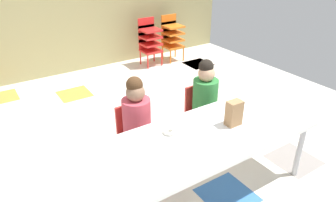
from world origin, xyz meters
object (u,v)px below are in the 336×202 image
at_px(paper_bag_brown, 234,113).
at_px(paper_plate_near_edge, 169,134).
at_px(kid_chair_red_stack, 149,39).
at_px(kid_chair_orange_stack, 172,35).
at_px(craft_table, 191,144).
at_px(seated_child_near_camera, 136,115).
at_px(seated_child_middle_seat, 205,94).
at_px(donut_powdered_on_plate, 169,131).

bearing_deg(paper_bag_brown, paper_plate_near_edge, 162.03).
relative_size(kid_chair_red_stack, kid_chair_orange_stack, 1.00).
height_order(craft_table, seated_child_near_camera, seated_child_near_camera).
relative_size(seated_child_near_camera, kid_chair_orange_stack, 1.15).
bearing_deg(kid_chair_red_stack, kid_chair_orange_stack, 0.00).
bearing_deg(kid_chair_red_stack, seated_child_near_camera, -122.66).
distance_m(craft_table, seated_child_near_camera, 0.64).
distance_m(craft_table, kid_chair_red_stack, 3.26).
relative_size(seated_child_middle_seat, paper_bag_brown, 4.17).
distance_m(craft_table, seated_child_middle_seat, 0.89).
xyz_separation_m(paper_plate_near_edge, donut_powdered_on_plate, (0.00, 0.00, 0.02)).
xyz_separation_m(kid_chair_orange_stack, donut_powdered_on_plate, (-1.91, -2.81, 0.14)).
height_order(seated_child_near_camera, donut_powdered_on_plate, seated_child_near_camera).
xyz_separation_m(seated_child_near_camera, kid_chair_red_stack, (1.51, 2.35, -0.10)).
height_order(seated_child_middle_seat, paper_plate_near_edge, seated_child_middle_seat).
height_order(craft_table, donut_powdered_on_plate, donut_powdered_on_plate).
bearing_deg(kid_chair_orange_stack, paper_bag_brown, -114.77).
bearing_deg(donut_powdered_on_plate, kid_chair_red_stack, 62.75).
relative_size(kid_chair_red_stack, paper_bag_brown, 3.64).
height_order(kid_chair_orange_stack, paper_bag_brown, kid_chair_orange_stack).
xyz_separation_m(seated_child_near_camera, paper_plate_near_edge, (0.06, -0.45, 0.02)).
height_order(seated_child_near_camera, seated_child_middle_seat, same).
bearing_deg(kid_chair_red_stack, seated_child_middle_seat, -106.71).
relative_size(seated_child_near_camera, donut_powdered_on_plate, 8.31).
relative_size(seated_child_middle_seat, paper_plate_near_edge, 5.10).
relative_size(kid_chair_orange_stack, paper_plate_near_edge, 4.44).
distance_m(seated_child_middle_seat, paper_plate_near_edge, 0.87).
xyz_separation_m(kid_chair_red_stack, paper_plate_near_edge, (-1.44, -2.81, 0.12)).
xyz_separation_m(craft_table, seated_child_middle_seat, (0.64, 0.62, 0.03)).
height_order(paper_plate_near_edge, donut_powdered_on_plate, donut_powdered_on_plate).
bearing_deg(seated_child_middle_seat, paper_plate_near_edge, -148.42).
bearing_deg(kid_chair_orange_stack, seated_child_near_camera, -129.94).
height_order(seated_child_middle_seat, donut_powdered_on_plate, seated_child_middle_seat).
bearing_deg(kid_chair_orange_stack, kid_chair_red_stack, 180.00).
xyz_separation_m(seated_child_near_camera, kid_chair_orange_stack, (1.97, 2.35, -0.10)).
distance_m(kid_chair_orange_stack, paper_plate_near_edge, 3.39).
height_order(seated_child_middle_seat, paper_bag_brown, seated_child_middle_seat).
bearing_deg(paper_plate_near_edge, kid_chair_orange_stack, 55.80).
distance_m(kid_chair_red_stack, donut_powdered_on_plate, 3.16).
height_order(seated_child_near_camera, kid_chair_red_stack, seated_child_near_camera).
distance_m(craft_table, paper_bag_brown, 0.46).
bearing_deg(paper_bag_brown, seated_child_middle_seat, 71.78).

